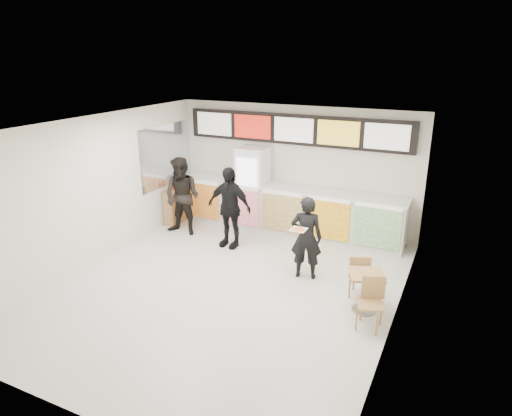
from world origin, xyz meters
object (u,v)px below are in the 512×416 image
Objects in this scene: service_counter at (288,210)px; customer_main at (306,238)px; customer_mid at (229,207)px; drinks_fridge at (253,188)px; cafe_table at (366,285)px; condiment_ledge at (176,205)px; customer_left at (182,197)px.

service_counter is 3.38× the size of customer_main.
service_counter is 1.61m from customer_mid.
customer_mid is (0.06, -1.33, -0.09)m from drinks_fridge.
cafe_table is 5.75m from condiment_ledge.
customer_main is 4.26m from condiment_ledge.
drinks_fridge is 2.05m from condiment_ledge.
drinks_fridge is at bearing -57.01° from customer_main.
cafe_table is (3.37, -1.44, -0.43)m from customer_mid.
drinks_fridge reaches higher than cafe_table.
customer_mid is (-0.87, -1.32, 0.34)m from service_counter.
customer_mid reaches higher than condiment_ledge.
service_counter is at bearing 111.81° from cafe_table.
customer_main is 0.90× the size of customer_mid.
customer_main is 3.50m from customer_left.
service_counter is 3.04× the size of customer_mid.
service_counter is at bearing -0.99° from drinks_fridge.
customer_left is 1.35m from customer_mid.
customer_left is 1.78× the size of condiment_ledge.
customer_left is at bearing -137.31° from drinks_fridge.
customer_main reaches higher than service_counter.
drinks_fridge reaches higher than condiment_ledge.
customer_left is 1.02× the size of customer_mid.
cafe_table is at bearing -19.74° from customer_mid.
customer_main is at bearing -43.83° from drinks_fridge.
condiment_ledge is at bearing -168.45° from service_counter.
customer_main is at bearing -19.76° from condiment_ledge.
service_counter is 2.52m from customer_left.
condiment_ledge is at bearing 162.60° from customer_mid.
cafe_table is (1.32, -0.74, -0.34)m from customer_main.
drinks_fridge reaches higher than customer_main.
service_counter reaches higher than condiment_ledge.
customer_main is 1.57× the size of condiment_ledge.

